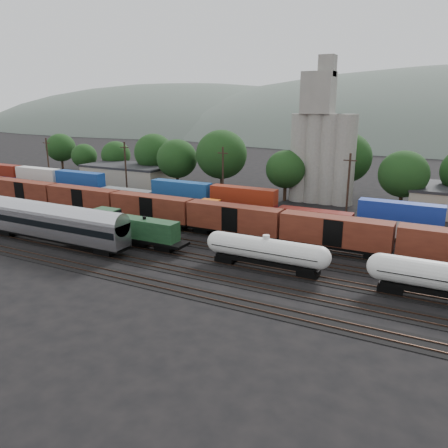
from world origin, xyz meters
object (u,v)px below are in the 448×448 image
at_px(green_locomotive, 128,228).
at_px(tank_car_a, 266,251).
at_px(orange_locomotive, 230,214).
at_px(grain_silo, 322,148).
at_px(passenger_coach, 52,221).

height_order(green_locomotive, tank_car_a, green_locomotive).
height_order(orange_locomotive, grain_silo, grain_silo).
relative_size(green_locomotive, grain_silo, 0.60).
xyz_separation_m(green_locomotive, passenger_coach, (-9.68, -5.00, 1.00)).
height_order(passenger_coach, grain_silo, grain_silo).
relative_size(green_locomotive, tank_car_a, 1.07).
xyz_separation_m(green_locomotive, tank_car_a, (21.48, 0.00, -0.09)).
bearing_deg(passenger_coach, orange_locomotive, 46.87).
height_order(passenger_coach, orange_locomotive, passenger_coach).
height_order(tank_car_a, passenger_coach, passenger_coach).
distance_m(passenger_coach, grain_silo, 53.54).
distance_m(tank_car_a, grain_silo, 42.20).
distance_m(green_locomotive, tank_car_a, 21.48).
xyz_separation_m(tank_car_a, passenger_coach, (-31.16, -5.00, 1.09)).
bearing_deg(passenger_coach, tank_car_a, 9.12).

